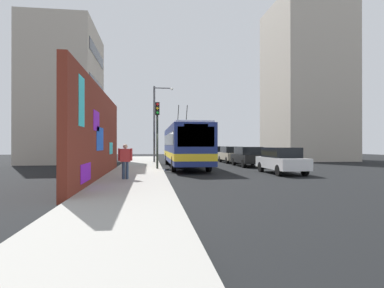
{
  "coord_description": "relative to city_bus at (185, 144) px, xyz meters",
  "views": [
    {
      "loc": [
        -20.52,
        0.82,
        1.73
      ],
      "look_at": [
        -0.53,
        -1.83,
        1.79
      ],
      "focal_mm": 29.58,
      "sensor_mm": 36.0,
      "label": 1
    }
  ],
  "objects": [
    {
      "name": "ground_plane",
      "position": [
        -3.6,
        1.8,
        -1.77
      ],
      "size": [
        80.0,
        80.0,
        0.0
      ],
      "primitive_type": "plane",
      "color": "black"
    },
    {
      "name": "sidewalk_slab",
      "position": [
        -3.6,
        3.4,
        -1.7
      ],
      "size": [
        48.0,
        3.2,
        0.15
      ],
      "primitive_type": "cube",
      "color": "#9E9B93",
      "rests_on": "ground_plane"
    },
    {
      "name": "graffiti_wall",
      "position": [
        -7.77,
        5.15,
        0.47
      ],
      "size": [
        13.68,
        0.32,
        4.5
      ],
      "color": "maroon",
      "rests_on": "ground_plane"
    },
    {
      "name": "building_far_left",
      "position": [
        8.54,
        11.0,
        4.86
      ],
      "size": [
        9.4,
        6.17,
        13.26
      ],
      "color": "#B2A899",
      "rests_on": "ground_plane"
    },
    {
      "name": "building_far_right",
      "position": [
        10.32,
        -15.2,
        7.16
      ],
      "size": [
        8.88,
        7.84,
        17.86
      ],
      "color": "#B2A899",
      "rests_on": "ground_plane"
    },
    {
      "name": "city_bus",
      "position": [
        0.0,
        0.0,
        0.0
      ],
      "size": [
        12.35,
        2.56,
        4.96
      ],
      "color": "navy",
      "rests_on": "ground_plane"
    },
    {
      "name": "parked_car_white",
      "position": [
        -5.99,
        -5.2,
        -0.94
      ],
      "size": [
        4.32,
        1.75,
        1.58
      ],
      "color": "white",
      "rests_on": "ground_plane"
    },
    {
      "name": "parked_car_black",
      "position": [
        0.48,
        -5.2,
        -0.94
      ],
      "size": [
        4.23,
        1.84,
        1.58
      ],
      "color": "black",
      "rests_on": "ground_plane"
    },
    {
      "name": "parked_car_champagne",
      "position": [
        5.75,
        -5.2,
        -0.94
      ],
      "size": [
        4.35,
        1.8,
        1.58
      ],
      "color": "#C6B793",
      "rests_on": "ground_plane"
    },
    {
      "name": "parked_car_navy",
      "position": [
        11.2,
        -5.2,
        -0.94
      ],
      "size": [
        4.17,
        1.84,
        1.58
      ],
      "color": "navy",
      "rests_on": "ground_plane"
    },
    {
      "name": "pedestrian_near_wall",
      "position": [
        -9.21,
        3.77,
        -0.67
      ],
      "size": [
        0.22,
        0.66,
        1.62
      ],
      "color": "#2D3F59",
      "rests_on": "sidewalk_slab"
    },
    {
      "name": "traffic_light",
      "position": [
        -2.96,
        2.15,
        1.35
      ],
      "size": [
        0.49,
        0.28,
        4.44
      ],
      "color": "#2D382D",
      "rests_on": "sidewalk_slab"
    },
    {
      "name": "street_lamp",
      "position": [
        5.26,
        2.05,
        2.39
      ],
      "size": [
        0.44,
        1.87,
        7.01
      ],
      "color": "#4C4C51",
      "rests_on": "sidewalk_slab"
    },
    {
      "name": "curbside_puddle",
      "position": [
        -2.07,
        1.2,
        -1.77
      ],
      "size": [
        1.86,
        1.86,
        0.0
      ],
      "primitive_type": "cylinder",
      "color": "black",
      "rests_on": "ground_plane"
    }
  ]
}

